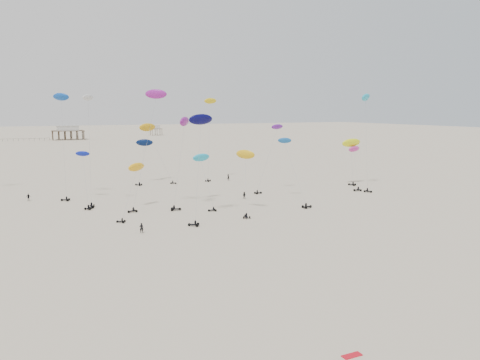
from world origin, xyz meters
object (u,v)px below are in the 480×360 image
pavilion_small (156,131)px  pavilion_main (68,134)px  spectator_0 (142,233)px  rig_9 (355,160)px  rig_4 (150,133)px

pavilion_small → pavilion_main: bearing=-156.8°
pavilion_small → spectator_0: (-80.93, -297.55, -3.49)m
rig_9 → rig_4: bearing=62.5°
pavilion_small → rig_4: rig_4 is taller
pavilion_main → spectator_0: 267.81m
rig_9 → spectator_0: rig_9 is taller
pavilion_small → rig_4: (-65.29, -242.26, 10.65)m
rig_4 → rig_9: (48.63, -30.54, -7.09)m
rig_9 → spectator_0: (-64.27, -24.76, -7.05)m
pavilion_small → rig_9: (-16.66, -272.80, 3.56)m
pavilion_main → pavilion_small: size_ratio=2.33×
pavilion_main → spectator_0: pavilion_main is taller
pavilion_main → rig_9: (53.34, -242.80, 2.83)m
pavilion_small → rig_9: rig_9 is taller
rig_4 → spectator_0: (-15.64, -55.30, -14.14)m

